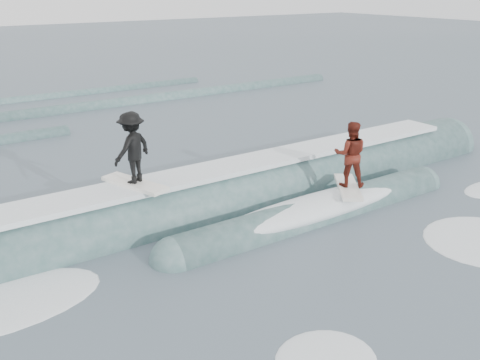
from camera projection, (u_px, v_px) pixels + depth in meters
ground at (296, 250)px, 13.07m from camera, size 160.00×160.00×0.00m
breaking_wave at (235, 206)px, 15.58m from camera, size 23.34×3.91×2.25m
surfer_black at (132, 150)px, 13.56m from camera, size 1.37×2.07×1.95m
surfer_red at (350, 157)px, 15.02m from camera, size 1.63×1.93×1.97m
whitewater at (318, 265)px, 12.39m from camera, size 17.09×6.99×0.10m
far_swells at (35, 118)px, 25.87m from camera, size 40.32×8.65×0.80m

